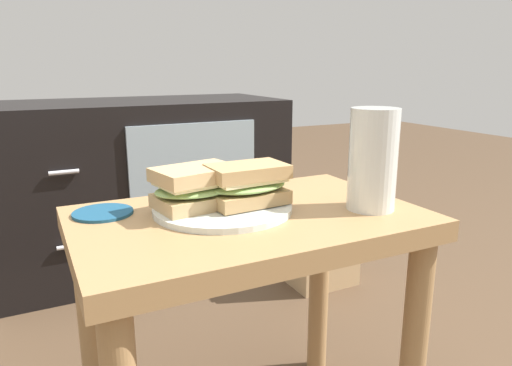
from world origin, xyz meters
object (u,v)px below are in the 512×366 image
(plate, at_px, (223,208))
(coaster, at_px, (103,213))
(paper_bag, at_px, (323,238))
(tv_cabinet, at_px, (142,184))
(sandwich_back, at_px, (248,184))
(sandwich_front, at_px, (197,187))
(beer_glass, at_px, (373,160))

(plate, bearing_deg, coaster, 158.34)
(paper_bag, bearing_deg, plate, -138.52)
(tv_cabinet, bearing_deg, coaster, -106.69)
(tv_cabinet, xyz_separation_m, sandwich_back, (-0.03, -0.93, 0.21))
(tv_cabinet, xyz_separation_m, plate, (-0.07, -0.92, 0.17))
(coaster, bearing_deg, sandwich_front, -22.53)
(plate, distance_m, sandwich_front, 0.06)
(plate, relative_size, beer_glass, 1.36)
(tv_cabinet, distance_m, beer_glass, 1.06)
(sandwich_back, bearing_deg, paper_bag, 44.44)
(sandwich_back, relative_size, coaster, 1.47)
(sandwich_front, relative_size, coaster, 1.60)
(tv_cabinet, xyz_separation_m, coaster, (-0.25, -0.85, 0.17))
(sandwich_front, xyz_separation_m, sandwich_back, (0.08, -0.03, 0.00))
(beer_glass, height_order, paper_bag, beer_glass)
(plate, xyz_separation_m, paper_bag, (0.54, 0.48, -0.31))
(sandwich_back, relative_size, beer_glass, 0.84)
(plate, bearing_deg, sandwich_front, 161.54)
(plate, relative_size, sandwich_back, 1.62)
(tv_cabinet, xyz_separation_m, sandwich_front, (-0.11, -0.90, 0.21))
(plate, bearing_deg, beer_glass, -23.24)
(tv_cabinet, distance_m, sandwich_back, 0.96)
(tv_cabinet, bearing_deg, plate, -94.51)
(coaster, xyz_separation_m, paper_bag, (0.72, 0.41, -0.31))
(sandwich_back, height_order, paper_bag, sandwich_back)
(sandwich_back, bearing_deg, sandwich_front, 161.54)
(coaster, bearing_deg, sandwich_back, -21.09)
(plate, xyz_separation_m, beer_glass, (0.23, -0.10, 0.08))
(plate, height_order, paper_bag, plate)
(sandwich_front, distance_m, beer_glass, 0.29)
(tv_cabinet, bearing_deg, sandwich_back, -92.00)
(plate, height_order, coaster, plate)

